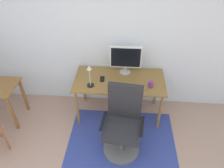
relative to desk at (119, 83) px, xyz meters
The scene contains 10 objects.
wall_back 0.76m from the desk, 100.23° to the left, with size 6.00×0.10×2.60m, color silver.
area_rug 0.96m from the desk, 83.51° to the right, with size 1.66×1.41×0.01m, color #324094.
desk is the anchor object (origin of this frame).
monitor 0.41m from the desk, 68.47° to the left, with size 0.51×0.18×0.47m.
keyboard 0.27m from the desk, 77.74° to the right, with size 0.43×0.13×0.02m, color black.
computer_mouse 0.43m from the desk, 32.44° to the right, with size 0.06×0.10×0.03m, color white.
coffee_cup 0.52m from the desk, 17.87° to the right, with size 0.08×0.08×0.11m, color #7A347B.
cell_phone 0.28m from the desk, behind, with size 0.07×0.14×0.01m, color black.
desk_lamp 0.56m from the desk, 156.65° to the right, with size 0.11×0.11×0.36m.
office_chair 0.75m from the desk, 83.22° to the right, with size 0.60×0.54×1.09m.
Camera 1 is at (0.15, -0.92, 2.76)m, focal length 33.95 mm.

